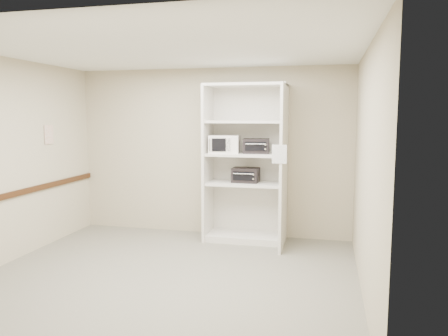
% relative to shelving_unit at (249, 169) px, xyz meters
% --- Properties ---
extents(floor, '(4.50, 4.00, 0.01)m').
position_rel_shelving_unit_xyz_m(floor, '(-0.67, -1.70, -1.13)').
color(floor, slate).
rests_on(floor, ground).
extents(ceiling, '(4.50, 4.00, 0.01)m').
position_rel_shelving_unit_xyz_m(ceiling, '(-0.67, -1.70, 1.57)').
color(ceiling, white).
extents(wall_back, '(4.50, 0.02, 2.70)m').
position_rel_shelving_unit_xyz_m(wall_back, '(-0.67, 0.30, 0.22)').
color(wall_back, '#BEAF90').
rests_on(wall_back, ground).
extents(wall_front, '(4.50, 0.02, 2.70)m').
position_rel_shelving_unit_xyz_m(wall_front, '(-0.67, -3.70, 0.22)').
color(wall_front, '#BEAF90').
rests_on(wall_front, ground).
extents(wall_left, '(0.02, 4.00, 2.70)m').
position_rel_shelving_unit_xyz_m(wall_left, '(-2.92, -1.70, 0.22)').
color(wall_left, '#BEAF90').
rests_on(wall_left, ground).
extents(wall_right, '(0.02, 4.00, 2.70)m').
position_rel_shelving_unit_xyz_m(wall_right, '(1.58, -1.70, 0.22)').
color(wall_right, '#BEAF90').
rests_on(wall_right, ground).
extents(shelving_unit, '(1.24, 0.92, 2.42)m').
position_rel_shelving_unit_xyz_m(shelving_unit, '(0.00, 0.00, 0.00)').
color(shelving_unit, silver).
rests_on(shelving_unit, floor).
extents(microwave, '(0.49, 0.39, 0.27)m').
position_rel_shelving_unit_xyz_m(microwave, '(-0.37, -0.04, 0.38)').
color(microwave, white).
rests_on(microwave, shelving_unit).
extents(toaster_oven_upper, '(0.41, 0.33, 0.22)m').
position_rel_shelving_unit_xyz_m(toaster_oven_upper, '(0.11, 0.01, 0.35)').
color(toaster_oven_upper, black).
rests_on(toaster_oven_upper, shelving_unit).
extents(toaster_oven_lower, '(0.41, 0.31, 0.22)m').
position_rel_shelving_unit_xyz_m(toaster_oven_lower, '(-0.04, -0.00, -0.10)').
color(toaster_oven_lower, black).
rests_on(toaster_oven_lower, shelving_unit).
extents(paper_sign, '(0.20, 0.02, 0.25)m').
position_rel_shelving_unit_xyz_m(paper_sign, '(0.54, -0.63, 0.29)').
color(paper_sign, white).
rests_on(paper_sign, shelving_unit).
extents(chair_rail, '(0.04, 3.98, 0.08)m').
position_rel_shelving_unit_xyz_m(chair_rail, '(-2.89, -1.70, -0.23)').
color(chair_rail, '#331A0A').
rests_on(chair_rail, wall_left).
extents(wall_poster, '(0.01, 0.20, 0.29)m').
position_rel_shelving_unit_xyz_m(wall_poster, '(-2.90, -0.80, 0.53)').
color(wall_poster, silver).
rests_on(wall_poster, wall_left).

